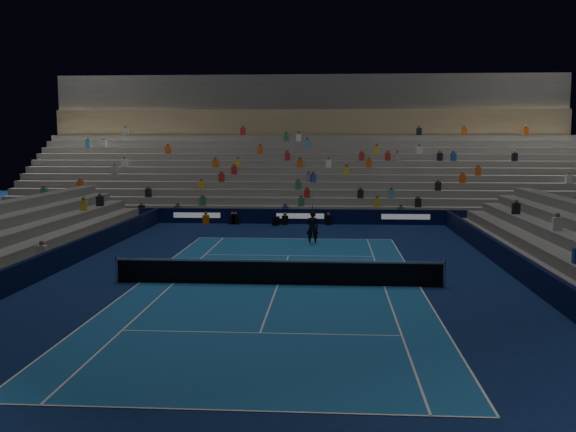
# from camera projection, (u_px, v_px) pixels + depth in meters

# --- Properties ---
(ground) EXTENTS (90.00, 90.00, 0.00)m
(ground) POSITION_uv_depth(u_px,v_px,m) (278.00, 285.00, 25.34)
(ground) COLOR #0C1D4A
(ground) RESTS_ON ground
(court_surface) EXTENTS (10.97, 23.77, 0.01)m
(court_surface) POSITION_uv_depth(u_px,v_px,m) (278.00, 285.00, 25.34)
(court_surface) COLOR #1B5894
(court_surface) RESTS_ON ground
(sponsor_barrier_far) EXTENTS (44.00, 0.25, 1.00)m
(sponsor_barrier_far) POSITION_uv_depth(u_px,v_px,m) (300.00, 216.00, 43.61)
(sponsor_barrier_far) COLOR black
(sponsor_barrier_far) RESTS_ON ground
(sponsor_barrier_east) EXTENTS (0.25, 37.00, 1.00)m
(sponsor_barrier_east) POSITION_uv_depth(u_px,v_px,m) (532.00, 276.00, 24.65)
(sponsor_barrier_east) COLOR black
(sponsor_barrier_east) RESTS_ON ground
(sponsor_barrier_west) EXTENTS (0.25, 37.00, 1.00)m
(sponsor_barrier_west) POSITION_uv_depth(u_px,v_px,m) (36.00, 269.00, 25.92)
(sponsor_barrier_west) COLOR black
(sponsor_barrier_west) RESTS_ON ground
(grandstand_main) EXTENTS (44.00, 15.20, 11.20)m
(grandstand_main) POSITION_uv_depth(u_px,v_px,m) (306.00, 168.00, 52.59)
(grandstand_main) COLOR gray
(grandstand_main) RESTS_ON ground
(tennis_net) EXTENTS (12.90, 0.10, 1.10)m
(tennis_net) POSITION_uv_depth(u_px,v_px,m) (278.00, 272.00, 25.28)
(tennis_net) COLOR #B2B2B7
(tennis_net) RESTS_ON ground
(tennis_player) EXTENTS (0.70, 0.49, 1.84)m
(tennis_player) POSITION_uv_depth(u_px,v_px,m) (312.00, 228.00, 34.95)
(tennis_player) COLOR black
(tennis_player) RESTS_ON ground
(broadcast_camera) EXTENTS (0.46, 0.89, 0.57)m
(broadcast_camera) POSITION_uv_depth(u_px,v_px,m) (276.00, 221.00, 42.91)
(broadcast_camera) COLOR black
(broadcast_camera) RESTS_ON ground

